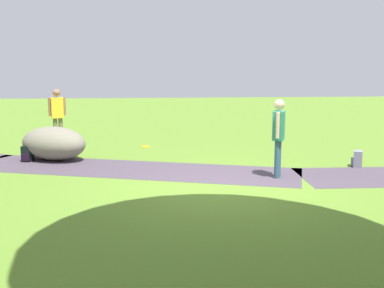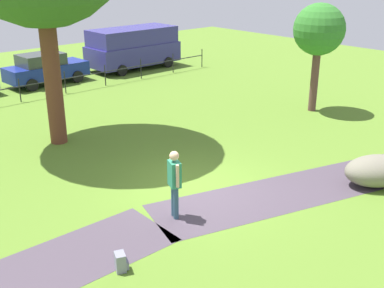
% 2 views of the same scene
% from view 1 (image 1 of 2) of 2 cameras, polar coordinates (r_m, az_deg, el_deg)
% --- Properties ---
extents(ground_plane, '(48.00, 48.00, 0.00)m').
position_cam_1_polar(ground_plane, '(10.29, 2.88, -5.06)').
color(ground_plane, '#557926').
extents(footpath_segment_mid, '(8.22, 4.19, 0.01)m').
position_cam_1_polar(footpath_segment_mid, '(12.10, -6.92, -2.85)').
color(footpath_segment_mid, '#463C47').
rests_on(footpath_segment_mid, ground).
extents(lawn_boulder, '(2.23, 2.01, 0.87)m').
position_cam_1_polar(lawn_boulder, '(13.56, -15.47, 0.08)').
color(lawn_boulder, slate).
rests_on(lawn_boulder, ground).
extents(woman_with_handbag, '(0.50, 0.33, 1.70)m').
position_cam_1_polar(woman_with_handbag, '(15.83, -15.08, 3.47)').
color(woman_with_handbag, olive).
rests_on(woman_with_handbag, ground).
extents(man_near_boulder, '(0.35, 0.49, 1.75)m').
position_cam_1_polar(man_near_boulder, '(11.18, 9.82, 1.33)').
color(man_near_boulder, '#315367').
rests_on(man_near_boulder, ground).
extents(handbag_on_grass, '(0.32, 0.27, 0.31)m').
position_cam_1_polar(handbag_on_grass, '(15.76, -17.85, 0.19)').
color(handbag_on_grass, maroon).
rests_on(handbag_on_grass, ground).
extents(backpack_by_boulder, '(0.30, 0.29, 0.40)m').
position_cam_1_polar(backpack_by_boulder, '(13.57, -18.23, -1.09)').
color(backpack_by_boulder, black).
rests_on(backpack_by_boulder, ground).
extents(spare_backpack_on_lawn, '(0.33, 0.34, 0.40)m').
position_cam_1_polar(spare_backpack_on_lawn, '(12.89, 18.30, -1.64)').
color(spare_backpack_on_lawn, gray).
rests_on(spare_backpack_on_lawn, ground).
extents(frisbee_on_grass, '(0.27, 0.27, 0.02)m').
position_cam_1_polar(frisbee_on_grass, '(15.07, -5.30, -0.30)').
color(frisbee_on_grass, yellow).
rests_on(frisbee_on_grass, ground).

